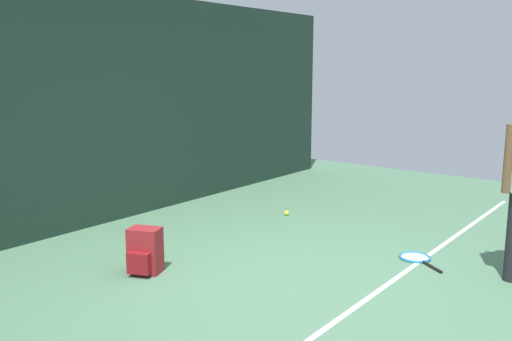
{
  "coord_description": "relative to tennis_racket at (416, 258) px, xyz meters",
  "views": [
    {
      "loc": [
        -3.97,
        -2.7,
        1.95
      ],
      "look_at": [
        0.0,
        0.4,
        1.0
      ],
      "focal_mm": 38.74,
      "sensor_mm": 36.0,
      "label": 1
    }
  ],
  "objects": [
    {
      "name": "backpack",
      "position": [
        -1.97,
        1.91,
        0.2
      ],
      "size": [
        0.36,
        0.35,
        0.44
      ],
      "rotation": [
        0.0,
        0.0,
        5.11
      ],
      "color": "maroon",
      "rests_on": "ground"
    },
    {
      "name": "tennis_ball_near_player",
      "position": [
        0.57,
        2.03,
        0.02
      ],
      "size": [
        0.07,
        0.07,
        0.07
      ],
      "primitive_type": "sphere",
      "color": "#CCE033",
      "rests_on": "ground"
    },
    {
      "name": "ground_plane",
      "position": [
        -1.31,
        0.68,
        -0.01
      ],
      "size": [
        12.0,
        12.0,
        0.0
      ],
      "primitive_type": "plane",
      "color": "#4C7556"
    },
    {
      "name": "tennis_racket",
      "position": [
        0.0,
        0.0,
        0.0
      ],
      "size": [
        0.49,
        0.6,
        0.03
      ],
      "rotation": [
        0.0,
        0.0,
        0.97
      ],
      "color": "black",
      "rests_on": "ground"
    },
    {
      "name": "back_fence",
      "position": [
        -1.31,
        3.68,
        1.43
      ],
      "size": [
        10.0,
        0.1,
        2.88
      ],
      "primitive_type": "cube",
      "color": "#192D23",
      "rests_on": "ground"
    },
    {
      "name": "court_line",
      "position": [
        -1.31,
        -0.05,
        -0.01
      ],
      "size": [
        9.0,
        0.05,
        0.0
      ],
      "primitive_type": "cube",
      "color": "white",
      "rests_on": "ground"
    }
  ]
}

